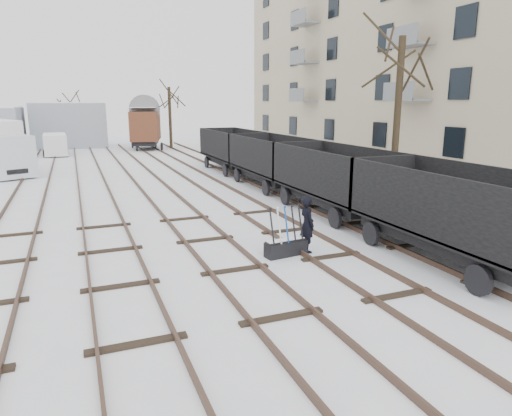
{
  "coord_description": "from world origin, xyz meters",
  "views": [
    {
      "loc": [
        -3.81,
        -11.05,
        4.47
      ],
      "look_at": [
        1.42,
        2.02,
        1.2
      ],
      "focal_mm": 32.0,
      "sensor_mm": 36.0,
      "label": 1
    }
  ],
  "objects": [
    {
      "name": "tree_far_left",
      "position": [
        -3.88,
        42.0,
        2.25
      ],
      "size": [
        0.3,
        0.3,
        4.51
      ],
      "primitive_type": "cylinder",
      "color": "black",
      "rests_on": "ground"
    },
    {
      "name": "freight_wagon_c",
      "position": [
        6.0,
        11.25,
        1.03
      ],
      "size": [
        2.64,
        6.59,
        2.69
      ],
      "color": "black",
      "rests_on": "ground"
    },
    {
      "name": "freight_wagon_b",
      "position": [
        6.0,
        4.85,
        1.03
      ],
      "size": [
        2.64,
        6.59,
        2.69
      ],
      "color": "black",
      "rests_on": "ground"
    },
    {
      "name": "box_van_wagon",
      "position": [
        2.9,
        34.54,
        2.35
      ],
      "size": [
        3.94,
        5.77,
        4.03
      ],
      "rotation": [
        0.0,
        0.0,
        -0.24
      ],
      "color": "black",
      "rests_on": "ground"
    },
    {
      "name": "freight_wagon_d",
      "position": [
        6.0,
        17.65,
        1.03
      ],
      "size": [
        2.64,
        6.59,
        2.69
      ],
      "color": "black",
      "rests_on": "ground"
    },
    {
      "name": "tree_near",
      "position": [
        9.26,
        5.24,
        3.58
      ],
      "size": [
        0.3,
        0.3,
        7.16
      ],
      "primitive_type": "cylinder",
      "color": "black",
      "rests_on": "ground"
    },
    {
      "name": "tree_far_right",
      "position": [
        5.31,
        34.52,
        2.96
      ],
      "size": [
        0.3,
        0.3,
        5.93
      ],
      "primitive_type": "cylinder",
      "color": "black",
      "rests_on": "ground"
    },
    {
      "name": "shed_right",
      "position": [
        -4.0,
        40.0,
        2.25
      ],
      "size": [
        7.0,
        6.0,
        4.5
      ],
      "color": "#989EAB",
      "rests_on": "ground"
    },
    {
      "name": "apartment_block",
      "position": [
        19.95,
        14.0,
        8.05
      ],
      "size": [
        10.12,
        45.0,
        16.1
      ],
      "color": "#BDB391",
      "rests_on": "ground"
    },
    {
      "name": "panel_van",
      "position": [
        -5.21,
        31.94,
        0.96
      ],
      "size": [
        1.95,
        4.23,
        1.84
      ],
      "rotation": [
        0.0,
        0.0,
        0.03
      ],
      "color": "silver",
      "rests_on": "ground"
    },
    {
      "name": "tracks",
      "position": [
        -0.0,
        13.67,
        0.07
      ],
      "size": [
        13.9,
        52.0,
        0.16
      ],
      "color": "black",
      "rests_on": "ground"
    },
    {
      "name": "ground",
      "position": [
        0.0,
        0.0,
        0.0
      ],
      "size": [
        120.0,
        120.0,
        0.0
      ],
      "primitive_type": "plane",
      "color": "white",
      "rests_on": "ground"
    },
    {
      "name": "ground_frame",
      "position": [
        1.83,
        0.65,
        0.28
      ],
      "size": [
        1.34,
        0.59,
        1.49
      ],
      "rotation": [
        0.0,
        0.0,
        0.13
      ],
      "color": "black",
      "rests_on": "ground"
    },
    {
      "name": "freight_wagon_a",
      "position": [
        6.0,
        -1.55,
        1.03
      ],
      "size": [
        2.64,
        6.59,
        2.69
      ],
      "color": "black",
      "rests_on": "ground"
    },
    {
      "name": "worker",
      "position": [
        2.58,
        0.75,
        0.86
      ],
      "size": [
        0.42,
        0.63,
        1.73
      ],
      "primitive_type": "imported",
      "rotation": [
        0.0,
        0.0,
        1.58
      ],
      "color": "black",
      "rests_on": "ground"
    }
  ]
}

